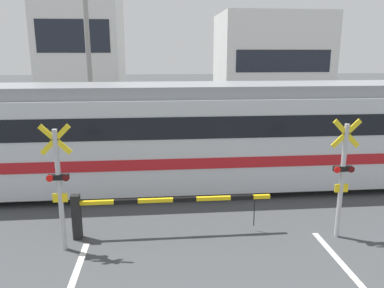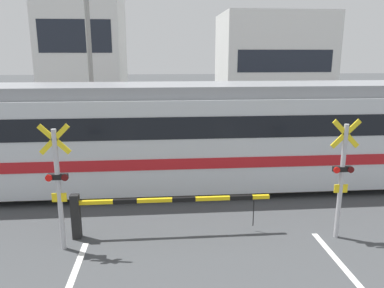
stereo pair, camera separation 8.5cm
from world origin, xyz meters
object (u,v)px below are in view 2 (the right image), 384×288
at_px(crossing_barrier_near, 133,207).
at_px(pedestrian, 156,123).
at_px(crossing_barrier_far, 226,144).
at_px(commuter_train, 224,133).
at_px(crossing_signal_left, 58,182).
at_px(crossing_signal_right, 342,174).

height_order(crossing_barrier_near, pedestrian, pedestrian).
bearing_deg(crossing_barrier_near, crossing_barrier_far, 61.37).
distance_m(crossing_barrier_near, pedestrian, 9.60).
bearing_deg(pedestrian, commuter_train, -70.64).
relative_size(commuter_train, pedestrian, 11.87).
distance_m(crossing_barrier_far, crossing_signal_left, 8.23).
bearing_deg(pedestrian, crossing_signal_right, -66.51).
bearing_deg(crossing_barrier_near, pedestrian, 87.03).
bearing_deg(commuter_train, crossing_barrier_far, 78.30).
relative_size(crossing_barrier_near, crossing_signal_left, 1.65).
xyz_separation_m(commuter_train, crossing_signal_left, (-4.29, -3.74, -0.23)).
bearing_deg(crossing_signal_right, crossing_signal_left, 180.00).
distance_m(crossing_barrier_far, crossing_signal_right, 6.81).
relative_size(commuter_train, crossing_barrier_far, 4.31).
distance_m(commuter_train, crossing_signal_left, 5.70).
height_order(crossing_barrier_near, crossing_signal_right, crossing_signal_right).
distance_m(crossing_signal_left, pedestrian, 10.31).
bearing_deg(commuter_train, pedestrian, 109.36).
relative_size(crossing_signal_right, pedestrian, 1.67).
bearing_deg(crossing_barrier_near, crossing_signal_right, -5.90).
xyz_separation_m(crossing_signal_left, pedestrian, (2.06, 10.09, -0.59)).
xyz_separation_m(crossing_barrier_far, crossing_signal_left, (-4.88, -6.57, 0.85)).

